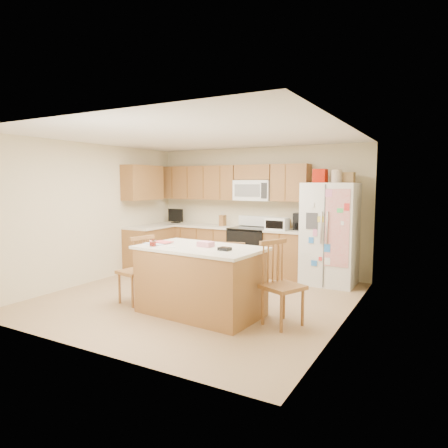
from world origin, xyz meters
The scene contains 9 objects.
ground centered at (0.00, 0.00, 0.00)m, with size 4.50×4.50×0.00m, color #9D7C5C.
room_shell centered at (0.00, 0.00, 1.44)m, with size 4.60×4.60×2.52m.
cabinetry centered at (-0.98, 1.79, 0.91)m, with size 3.36×1.56×2.15m.
stove centered at (0.00, 1.94, 0.47)m, with size 0.76×0.65×1.13m.
refrigerator centered at (1.57, 1.87, 0.92)m, with size 0.90×0.79×2.04m.
island centered at (0.44, -0.62, 0.47)m, with size 1.77×1.12×1.02m.
windsor_chair_left centered at (-0.65, -0.68, 0.49)m, with size 0.50×0.52×1.03m.
windsor_chair_back centered at (0.56, 0.14, 0.44)m, with size 0.49×0.48×0.92m.
windsor_chair_right centered at (1.57, -0.49, 0.51)m, with size 0.59×0.60×1.07m.
Camera 1 is at (3.34, -5.14, 1.80)m, focal length 32.00 mm.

